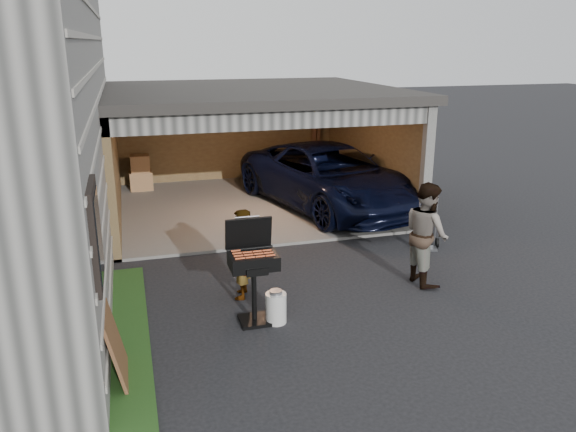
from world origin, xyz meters
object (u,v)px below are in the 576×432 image
Objects in this scene: hand_truck at (427,237)px; woman at (241,254)px; bbq_grill at (253,264)px; plywood_panel at (116,347)px; propane_tank at (276,308)px; minivan at (329,179)px; man at (426,233)px.

woman is at bearing -143.47° from hand_truck.
bbq_grill is at bearing -132.65° from hand_truck.
bbq_grill reaches higher than plywood_panel.
propane_tank is at bearing -23.51° from bbq_grill.
man is at bearing -103.35° from minivan.
bbq_grill is (0.01, -0.87, 0.18)m from woman.
man is (3.10, -0.28, 0.14)m from woman.
woman reaches higher than plywood_panel.
bbq_grill is 4.51m from hand_truck.
bbq_grill reaches higher than propane_tank.
hand_truck reaches higher than propane_tank.
woman is 0.89m from bbq_grill.
propane_tank is at bearing 22.15° from plywood_panel.
man is 1.15× the size of bbq_grill.
plywood_panel reaches higher than propane_tank.
minivan is at bearing 160.27° from woman.
woman is 0.84× the size of man.
woman is (-3.04, -4.27, -0.02)m from minivan.
woman reaches higher than hand_truck.
plywood_panel is at bearing -29.27° from woman.
woman reaches higher than propane_tank.
bbq_grill is 1.63× the size of plywood_panel.
man reaches higher than minivan.
hand_truck is at bearing 122.11° from woman.
bbq_grill reaches higher than hand_truck.
woman is 1.56× the size of plywood_panel.
minivan is 3.56× the size of bbq_grill.
minivan is at bearing 126.79° from hand_truck.
man is 3.15m from bbq_grill.
minivan reaches higher than hand_truck.
bbq_grill is at bearing 156.49° from propane_tank.
man is 1.87× the size of plywood_panel.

